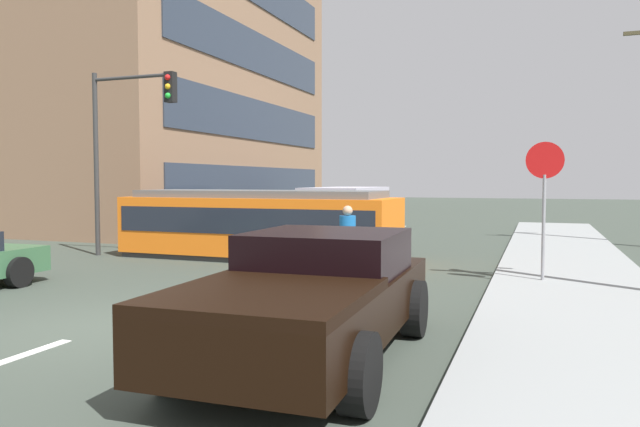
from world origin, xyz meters
TOP-DOWN VIEW (x-y plane):
  - ground_plane at (0.00, 10.00)m, footprint 120.00×120.00m
  - sidewalk_curb_right at (6.80, 6.00)m, footprint 3.20×36.00m
  - lane_stripe_1 at (0.00, 2.00)m, footprint 0.16×2.40m
  - lane_stripe_2 at (0.00, 6.00)m, footprint 0.16×2.40m
  - lane_stripe_3 at (0.00, 14.04)m, footprint 0.16×2.40m
  - lane_stripe_4 at (0.00, 20.04)m, footprint 0.16×2.40m
  - corner_building at (-13.91, 18.66)m, footprint 14.58×17.99m
  - streetcar_tram at (-1.39, 8.04)m, footprint 7.92×2.62m
  - city_bus at (-1.72, 17.21)m, footprint 2.63×5.74m
  - pedestrian_crossing at (2.18, 5.18)m, footprint 0.51×0.36m
  - pickup_truck_parked at (3.50, -0.38)m, footprint 2.37×5.05m
  - parked_sedan_mid at (-5.30, 12.01)m, footprint 2.11×4.19m
  - parked_sedan_far at (-4.95, 18.40)m, footprint 2.10×4.09m
  - stop_sign at (6.20, 5.97)m, footprint 0.76×0.07m
  - traffic_light_mast at (-5.10, 6.95)m, footprint 2.82×0.33m

SIDE VIEW (x-z plane):
  - ground_plane at x=0.00m, z-range 0.00..0.00m
  - lane_stripe_1 at x=0.00m, z-range 0.00..0.01m
  - lane_stripe_2 at x=0.00m, z-range 0.00..0.01m
  - lane_stripe_3 at x=0.00m, z-range 0.00..0.01m
  - lane_stripe_4 at x=0.00m, z-range 0.00..0.01m
  - sidewalk_curb_right at x=6.80m, z-range 0.00..0.14m
  - parked_sedan_mid at x=-5.30m, z-range 0.03..1.22m
  - parked_sedan_far at x=-4.95m, z-range 0.03..1.22m
  - pickup_truck_parked at x=3.50m, z-range 0.02..1.57m
  - pedestrian_crossing at x=2.18m, z-range 0.11..1.78m
  - streetcar_tram at x=-1.39m, z-range 0.03..1.97m
  - city_bus at x=-1.72m, z-range 0.14..2.07m
  - stop_sign at x=6.20m, z-range 0.75..3.63m
  - traffic_light_mast at x=-5.10m, z-range 1.06..6.42m
  - corner_building at x=-13.91m, z-range 0.00..19.20m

